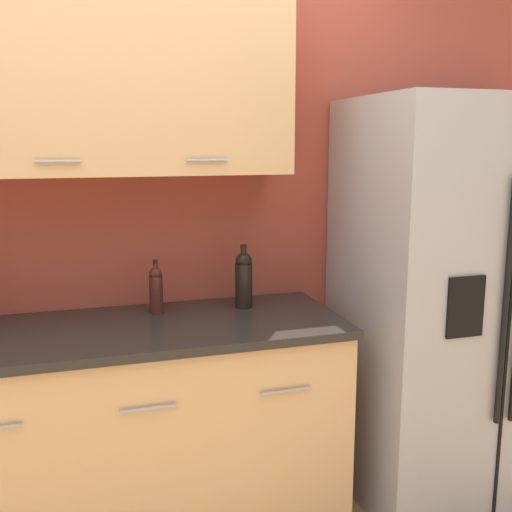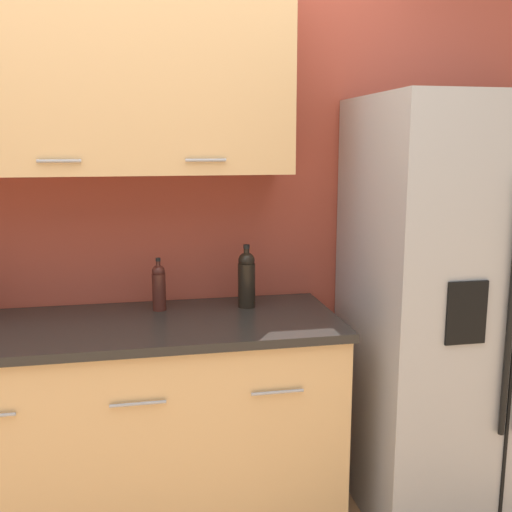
# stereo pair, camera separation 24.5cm
# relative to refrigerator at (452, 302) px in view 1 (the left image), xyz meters

# --- Properties ---
(wall_back) EXTENTS (10.00, 0.39, 2.60)m
(wall_back) POSITION_rel_refrigerator_xyz_m (-1.52, 0.35, 0.55)
(wall_back) COLOR #993D2D
(wall_back) RESTS_ON ground_plane
(counter_unit) EXTENTS (2.16, 0.64, 0.90)m
(counter_unit) POSITION_rel_refrigerator_xyz_m (-1.67, 0.06, -0.44)
(counter_unit) COLOR black
(counter_unit) RESTS_ON ground_plane
(refrigerator) EXTENTS (0.93, 0.76, 1.80)m
(refrigerator) POSITION_rel_refrigerator_xyz_m (0.00, 0.00, 0.00)
(refrigerator) COLOR #9E9EA0
(refrigerator) RESTS_ON ground_plane
(wine_bottle) EXTENTS (0.08, 0.08, 0.28)m
(wine_bottle) POSITION_rel_refrigerator_xyz_m (-0.93, 0.19, 0.13)
(wine_bottle) COLOR black
(wine_bottle) RESTS_ON counter_unit
(oil_bottle) EXTENTS (0.06, 0.06, 0.23)m
(oil_bottle) POSITION_rel_refrigerator_xyz_m (-1.31, 0.21, 0.11)
(oil_bottle) COLOR #3D1914
(oil_bottle) RESTS_ON counter_unit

